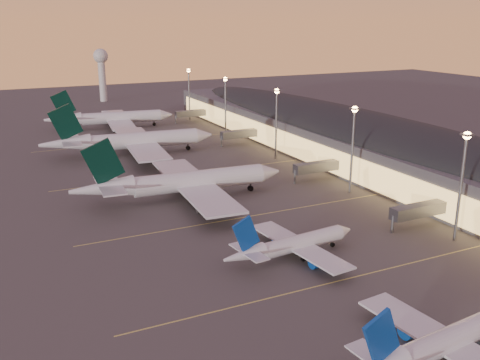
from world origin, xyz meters
name	(u,v)px	position (x,y,z in m)	size (l,w,h in m)	color
ground	(326,270)	(0.00, 0.00, 0.00)	(700.00, 700.00, 0.00)	#474442
airliner_narrow_south	(440,344)	(-2.80, -33.27, 3.35)	(36.33, 32.58, 12.97)	silver
airliner_narrow_north	(292,245)	(-3.41, 8.19, 3.09)	(33.53, 30.10, 11.97)	silver
airliner_wide_near	(182,183)	(-11.23, 55.75, 5.08)	(61.62, 56.22, 19.72)	silver
airliner_wide_mid	(130,141)	(-10.87, 114.25, 5.37)	(65.22, 59.68, 20.86)	silver
airliner_wide_far	(111,118)	(-5.89, 169.43, 4.89)	(59.40, 54.49, 19.00)	silver
terminal_building	(354,136)	(61.84, 72.47, 8.78)	(56.35, 255.00, 17.46)	#4D4D52
light_masts	(306,121)	(36.00, 65.00, 17.55)	(2.20, 217.20, 25.90)	slate
radar_tower	(101,66)	(10.00, 260.00, 21.87)	(9.00, 9.00, 32.50)	silver
lane_markings	(241,210)	(0.00, 40.00, 0.01)	(90.00, 180.36, 0.00)	#D8C659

